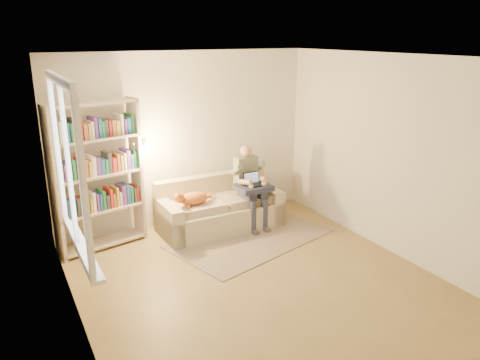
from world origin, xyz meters
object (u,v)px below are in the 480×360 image
person (250,181)px  bookshelf (97,169)px  cat (194,198)px  sofa (219,210)px  laptop (248,182)px

person → bookshelf: 2.21m
person → cat: (-0.89, 0.02, -0.12)m
person → bookshelf: bookshelf is taller
sofa → bookshelf: size_ratio=0.90×
laptop → sofa: bearing=147.6°
person → bookshelf: size_ratio=0.62×
sofa → cat: sofa is taller
laptop → bookshelf: bearing=168.6°
laptop → bookshelf: bookshelf is taller
cat → laptop: (0.82, -0.11, 0.14)m
cat → laptop: laptop is taller
cat → bookshelf: 1.39m
person → laptop: bearing=-128.5°
cat → sofa: bearing=14.8°
bookshelf → cat: bearing=-24.7°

